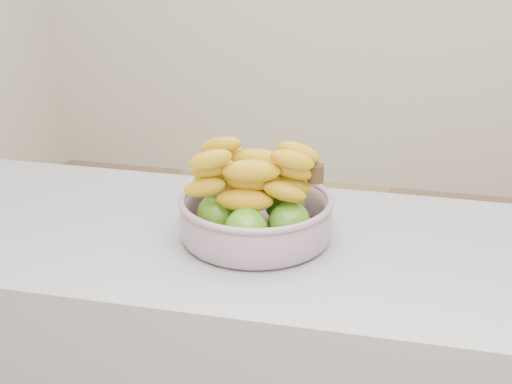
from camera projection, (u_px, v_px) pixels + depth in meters
The scene contains 1 object.
fruit_bowl at pixel (256, 210), 1.41m from camera, with size 0.31×0.31×0.19m.
Camera 1 is at (0.12, -1.85, 1.54)m, focal length 50.00 mm.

